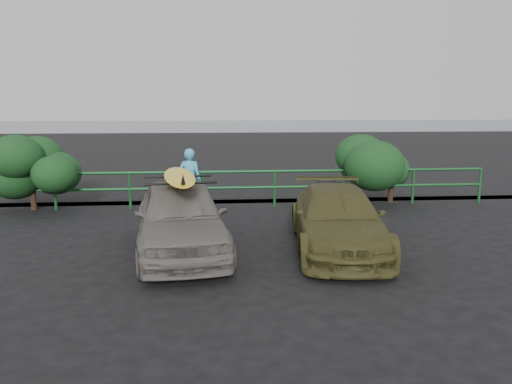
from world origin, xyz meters
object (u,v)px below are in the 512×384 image
guardrail (239,189)px  sedan (180,217)px  man (190,180)px  olive_vehicle (337,219)px  surfboard (179,176)px

guardrail → sedan: 4.43m
guardrail → sedan: sedan is taller
guardrail → man: size_ratio=8.27×
olive_vehicle → man: man is taller
surfboard → guardrail: bearing=65.2°
surfboard → sedan: bearing=82.9°
sedan → man: size_ratio=2.46×
olive_vehicle → guardrail: bearing=118.4°
guardrail → sedan: size_ratio=3.36×
sedan → olive_vehicle: size_ratio=1.00×
sedan → surfboard: size_ratio=1.51×
man → surfboard: 3.90m
man → surfboard: size_ratio=0.61×
sedan → man: man is taller
man → olive_vehicle: bearing=145.3°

